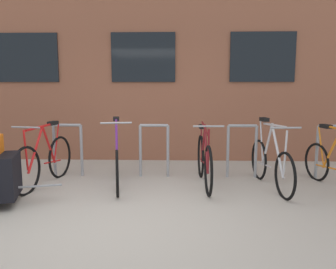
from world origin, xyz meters
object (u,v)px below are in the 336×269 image
Objects in this scene: bicycle_red at (44,161)px; bicycle_maroon at (204,160)px; bicycle_purple at (117,161)px; bicycle_silver at (271,163)px.

bicycle_maroon is at bearing 2.06° from bicycle_red.
bicycle_silver is (2.39, -0.05, -0.00)m from bicycle_purple.
bicycle_maroon is 2.52m from bicycle_red.
bicycle_silver reaches higher than bicycle_maroon.
bicycle_red is at bearing -178.06° from bicycle_purple.
bicycle_maroon is 1.05× the size of bicycle_red.
bicycle_purple reaches higher than bicycle_maroon.
bicycle_purple is 1.03× the size of bicycle_red.
bicycle_maroon is at bearing 173.98° from bicycle_silver.
bicycle_red is (-3.54, 0.02, 0.01)m from bicycle_silver.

